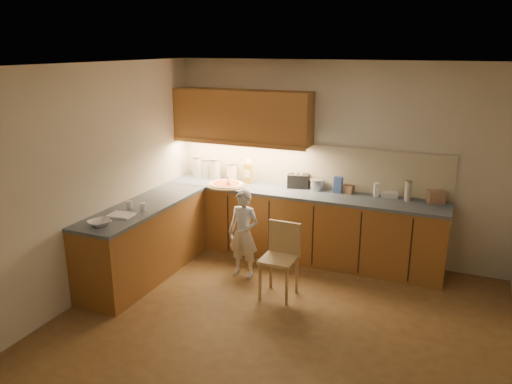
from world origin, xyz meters
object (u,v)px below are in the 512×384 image
pizza_on_board (226,185)px  oil_jug (248,172)px  wooden_chair (281,254)px  child (244,234)px  toaster (298,181)px

pizza_on_board → oil_jug: 0.37m
wooden_chair → oil_jug: bearing=128.9°
oil_jug → child: bearing=-69.5°
child → wooden_chair: bearing=-19.6°
wooden_chair → toaster: toaster is taller
pizza_on_board → child: pizza_on_board is taller
child → toaster: 1.15m
pizza_on_board → child: size_ratio=0.47×
toaster → child: bearing=-123.7°
wooden_chair → child: bearing=156.5°
wooden_chair → toaster: 1.38m
child → toaster: toaster is taller
child → toaster: size_ratio=3.48×
wooden_chair → toaster: bearing=101.2°
wooden_chair → toaster: (-0.22, 1.26, 0.52)m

